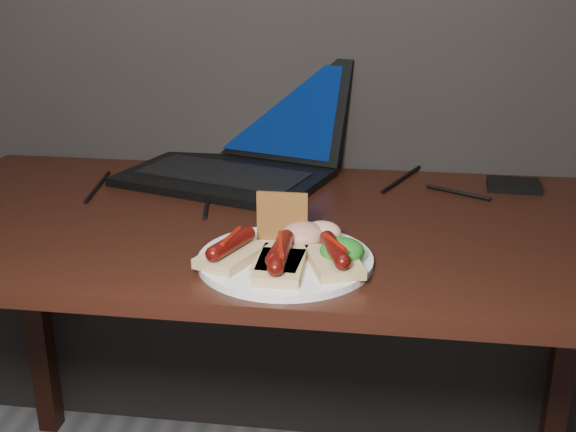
# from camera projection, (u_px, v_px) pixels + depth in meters

# --- Properties ---
(desk) EXTENTS (1.40, 0.70, 0.75)m
(desk) POSITION_uv_depth(u_px,v_px,m) (266.00, 262.00, 1.37)
(desk) COLOR black
(desk) RESTS_ON ground
(laptop) EXTENTS (0.51, 0.47, 0.25)m
(laptop) POSITION_uv_depth(u_px,v_px,m) (237.00, 152.00, 1.59)
(laptop) COLOR black
(laptop) RESTS_ON desk
(hard_drive) EXTENTS (0.11, 0.08, 0.02)m
(hard_drive) POSITION_uv_depth(u_px,v_px,m) (514.00, 185.00, 1.51)
(hard_drive) COLOR black
(hard_drive) RESTS_ON desk
(desk_cables) EXTENTS (0.83, 0.41, 0.01)m
(desk_cables) POSITION_uv_depth(u_px,v_px,m) (285.00, 189.00, 1.50)
(desk_cables) COLOR black
(desk_cables) RESTS_ON desk
(plate) EXTENTS (0.32, 0.32, 0.01)m
(plate) POSITION_uv_depth(u_px,v_px,m) (285.00, 260.00, 1.15)
(plate) COLOR white
(plate) RESTS_ON desk
(bread_sausage_left) EXTENTS (0.11, 0.13, 0.04)m
(bread_sausage_left) POSITION_uv_depth(u_px,v_px,m) (231.00, 250.00, 1.13)
(bread_sausage_left) COLOR #DAB780
(bread_sausage_left) RESTS_ON plate
(bread_sausage_center) EXTENTS (0.08, 0.12, 0.04)m
(bread_sausage_center) POSITION_uv_depth(u_px,v_px,m) (280.00, 256.00, 1.11)
(bread_sausage_center) COLOR #DAB780
(bread_sausage_center) RESTS_ON plate
(bread_sausage_right) EXTENTS (0.10, 0.13, 0.04)m
(bread_sausage_right) POSITION_uv_depth(u_px,v_px,m) (334.00, 257.00, 1.11)
(bread_sausage_right) COLOR #DAB780
(bread_sausage_right) RESTS_ON plate
(bread_sausage_extra) EXTENTS (0.07, 0.12, 0.04)m
(bread_sausage_extra) POSITION_uv_depth(u_px,v_px,m) (280.00, 262.00, 1.09)
(bread_sausage_extra) COLOR #DAB780
(bread_sausage_extra) RESTS_ON plate
(crispbread) EXTENTS (0.09, 0.01, 0.08)m
(crispbread) POSITION_uv_depth(u_px,v_px,m) (282.00, 217.00, 1.20)
(crispbread) COLOR brown
(crispbread) RESTS_ON plate
(salad_greens) EXTENTS (0.07, 0.07, 0.04)m
(salad_greens) POSITION_uv_depth(u_px,v_px,m) (342.00, 251.00, 1.12)
(salad_greens) COLOR #145B12
(salad_greens) RESTS_ON plate
(salsa_mound) EXTENTS (0.07, 0.07, 0.04)m
(salsa_mound) POSITION_uv_depth(u_px,v_px,m) (303.00, 235.00, 1.18)
(salsa_mound) COLOR maroon
(salsa_mound) RESTS_ON plate
(coleslaw_mound) EXTENTS (0.06, 0.06, 0.04)m
(coleslaw_mound) POSITION_uv_depth(u_px,v_px,m) (322.00, 233.00, 1.20)
(coleslaw_mound) COLOR beige
(coleslaw_mound) RESTS_ON plate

